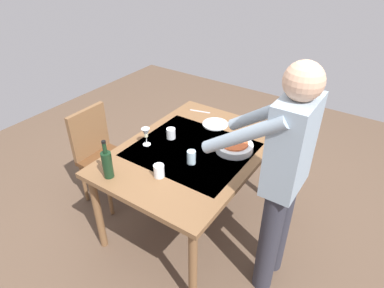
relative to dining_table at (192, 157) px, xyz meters
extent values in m
plane|color=brown|center=(0.00, 0.00, -0.70)|extent=(6.00, 6.00, 0.00)
cube|color=brown|center=(0.00, 0.00, 0.05)|extent=(1.45, 1.04, 0.04)
cube|color=#B2B7C1|center=(0.00, 0.00, 0.07)|extent=(0.80, 0.88, 0.00)
cylinder|color=brown|center=(-0.66, -0.45, -0.33)|extent=(0.06, 0.06, 0.73)
cylinder|color=brown|center=(0.66, -0.45, -0.33)|extent=(0.06, 0.06, 0.73)
cylinder|color=brown|center=(-0.66, 0.45, -0.33)|extent=(0.06, 0.06, 0.73)
cylinder|color=brown|center=(0.66, 0.45, -0.33)|extent=(0.06, 0.06, 0.73)
cube|color=#523019|center=(0.19, -0.82, -0.25)|extent=(0.40, 0.40, 0.04)
cube|color=brown|center=(0.19, -1.00, 0.00)|extent=(0.40, 0.04, 0.45)
cylinder|color=brown|center=(0.02, -0.99, -0.47)|extent=(0.04, 0.04, 0.43)
cylinder|color=brown|center=(0.36, -0.99, -0.47)|extent=(0.04, 0.04, 0.43)
cylinder|color=brown|center=(0.02, -0.65, -0.47)|extent=(0.04, 0.04, 0.43)
cylinder|color=brown|center=(0.36, -0.65, -0.47)|extent=(0.04, 0.04, 0.43)
cylinder|color=#2D2D38|center=(0.25, 0.80, -0.26)|extent=(0.14, 0.14, 0.88)
cylinder|color=#2D2D38|center=(0.05, 0.80, -0.26)|extent=(0.14, 0.14, 0.88)
cube|color=#8C9EAD|center=(0.15, 0.80, 0.48)|extent=(0.36, 0.20, 0.60)
sphere|color=tan|center=(0.15, 0.80, 0.88)|extent=(0.22, 0.22, 0.22)
cylinder|color=#8C9EAD|center=(0.32, 0.56, 0.56)|extent=(0.08, 0.52, 0.40)
cylinder|color=#8C9EAD|center=(-0.02, 0.56, 0.56)|extent=(0.08, 0.52, 0.40)
cylinder|color=black|center=(0.61, -0.29, 0.17)|extent=(0.07, 0.07, 0.20)
cylinder|color=black|center=(0.61, -0.29, 0.31)|extent=(0.03, 0.03, 0.08)
cylinder|color=black|center=(0.61, -0.29, 0.36)|extent=(0.03, 0.03, 0.02)
cylinder|color=white|center=(0.15, -0.34, 0.08)|extent=(0.06, 0.06, 0.01)
cylinder|color=white|center=(0.15, -0.34, 0.12)|extent=(0.01, 0.01, 0.07)
cone|color=white|center=(0.15, -0.34, 0.19)|extent=(0.07, 0.07, 0.07)
cylinder|color=beige|center=(0.15, -0.34, 0.17)|extent=(0.03, 0.03, 0.03)
cylinder|color=silver|center=(0.41, 0.00, 0.12)|extent=(0.08, 0.08, 0.09)
cylinder|color=silver|center=(0.16, 0.10, 0.13)|extent=(0.07, 0.07, 0.11)
cylinder|color=silver|center=(-0.04, -0.24, 0.12)|extent=(0.08, 0.08, 0.09)
cylinder|color=silver|center=(-0.18, 0.28, 0.10)|extent=(0.30, 0.30, 0.05)
cylinder|color=#C6562D|center=(-0.18, 0.28, 0.12)|extent=(0.22, 0.22, 0.03)
cylinder|color=silver|center=(-0.45, -0.05, 0.08)|extent=(0.23, 0.23, 0.01)
cube|color=silver|center=(-0.58, -0.30, 0.08)|extent=(0.06, 0.20, 0.00)
camera|label=1|loc=(1.81, 1.23, 1.54)|focal=31.03mm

